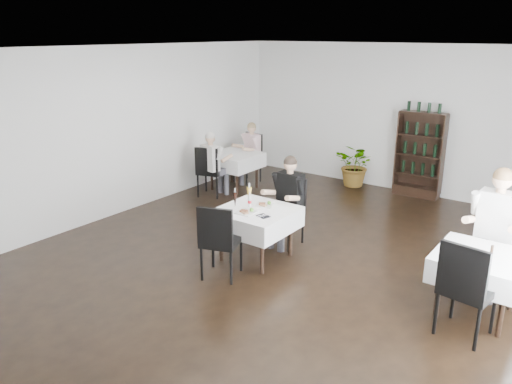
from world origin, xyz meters
TOP-DOWN VIEW (x-y plane):
  - room_shell at (0.00, 0.00)m, footprint 9.00×9.00m
  - wine_shelf at (0.60, 4.31)m, footprint 0.90×0.28m
  - main_table at (-0.30, 0.00)m, footprint 1.03×1.03m
  - left_table at (-2.70, 2.50)m, footprint 0.98×0.98m
  - right_table at (2.70, 0.30)m, footprint 0.98×0.98m
  - potted_tree at (-0.70, 4.20)m, footprint 0.94×0.84m
  - main_chair_far at (-0.24, 0.76)m, footprint 0.49×0.49m
  - main_chair_near at (-0.32, -0.81)m, footprint 0.62×0.62m
  - left_chair_far at (-2.79, 3.16)m, footprint 0.56×0.56m
  - left_chair_near at (-2.77, 1.79)m, footprint 0.60×0.61m
  - right_chair_far at (2.84, 1.00)m, footprint 0.50×0.50m
  - right_chair_near at (2.69, -0.31)m, footprint 0.58×0.59m
  - diner_main at (-0.22, 0.70)m, footprint 0.55×0.55m
  - diner_left_far at (-2.73, 3.08)m, footprint 0.58×0.62m
  - diner_left_near at (-2.70, 1.84)m, footprint 0.54×0.55m
  - diner_right_far at (2.67, 0.98)m, footprint 0.62×0.62m
  - plate_far at (-0.28, 0.20)m, footprint 0.31×0.31m
  - plate_near at (-0.31, -0.21)m, footprint 0.26×0.26m
  - pilsner_dark at (-0.60, -0.11)m, footprint 0.07×0.07m
  - pilsner_lager at (-0.49, 0.09)m, footprint 0.08×0.08m
  - coke_bottle at (-0.44, 0.04)m, footprint 0.06×0.06m
  - napkin_cutlery at (-0.05, -0.18)m, footprint 0.20×0.19m
  - pepper_mill at (2.78, 0.42)m, footprint 0.04×0.04m

SIDE VIEW (x-z plane):
  - potted_tree at x=-0.70m, z-range 0.00..0.93m
  - right_chair_far at x=2.84m, z-range 0.07..0.99m
  - left_chair_near at x=-2.77m, z-range 0.07..1.11m
  - main_chair_far at x=-0.24m, z-range 0.07..1.13m
  - main_chair_near at x=-0.32m, z-range 0.08..1.13m
  - left_chair_far at x=-2.79m, z-range 0.08..1.15m
  - left_table at x=-2.70m, z-range 0.24..1.01m
  - right_table at x=2.70m, z-range 0.24..1.01m
  - main_table at x=-0.30m, z-range 0.24..1.01m
  - right_chair_near at x=2.69m, z-range 0.08..1.21m
  - napkin_cutlery at x=-0.05m, z-range 0.77..0.79m
  - diner_left_far at x=-2.73m, z-range 0.11..1.45m
  - diner_left_near at x=-2.70m, z-range 0.11..1.45m
  - plate_far at x=-0.28m, z-range 0.75..0.82m
  - plate_near at x=-0.31m, z-range 0.75..0.83m
  - pepper_mill at x=2.78m, z-range 0.77..0.86m
  - diner_main at x=-0.22m, z-range 0.11..1.54m
  - wine_shelf at x=0.60m, z-range -0.03..1.72m
  - coke_bottle at x=-0.44m, z-range 0.75..0.97m
  - pilsner_dark at x=-0.60m, z-range 0.74..1.03m
  - pilsner_lager at x=-0.49m, z-range 0.74..1.08m
  - diner_right_far at x=2.67m, z-range 0.13..1.77m
  - room_shell at x=0.00m, z-range -3.00..6.00m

